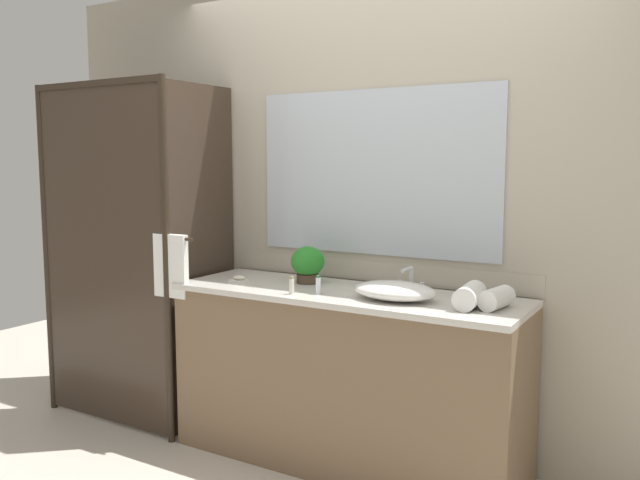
{
  "coord_description": "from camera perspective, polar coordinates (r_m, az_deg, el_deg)",
  "views": [
    {
      "loc": [
        1.55,
        -2.85,
        1.55
      ],
      "look_at": [
        -0.15,
        0.0,
        1.15
      ],
      "focal_mm": 36.86,
      "sensor_mm": 36.0,
      "label": 1
    }
  ],
  "objects": [
    {
      "name": "sink_basin",
      "position": [
        3.12,
        6.52,
        -4.39
      ],
      "size": [
        0.4,
        0.28,
        0.09
      ],
      "primitive_type": "ellipsoid",
      "color": "white",
      "rests_on": "vanity_cabinet"
    },
    {
      "name": "shower_enclosure",
      "position": [
        3.91,
        -15.76,
        -1.07
      ],
      "size": [
        1.2,
        0.59,
        2.0
      ],
      "color": "#2D2319",
      "rests_on": "ground_plane"
    },
    {
      "name": "rolled_towel_middle",
      "position": [
        3.01,
        12.87,
        -4.74
      ],
      "size": [
        0.12,
        0.24,
        0.11
      ],
      "primitive_type": "cylinder",
      "rotation": [
        1.57,
        0.0,
        0.08
      ],
      "color": "white",
      "rests_on": "vanity_cabinet"
    },
    {
      "name": "vanity_cabinet",
      "position": [
        3.43,
        2.29,
        -11.83
      ],
      "size": [
        1.8,
        0.58,
        0.9
      ],
      "color": "brown",
      "rests_on": "ground_plane"
    },
    {
      "name": "soap_dish",
      "position": [
        3.58,
        -7.02,
        -3.41
      ],
      "size": [
        0.1,
        0.07,
        0.04
      ],
      "color": "silver",
      "rests_on": "vanity_cabinet"
    },
    {
      "name": "wall_back_with_mirror",
      "position": [
        3.55,
        4.93,
        2.88
      ],
      "size": [
        4.4,
        0.06,
        2.6
      ],
      "color": "#B2A893",
      "rests_on": "ground_plane"
    },
    {
      "name": "ground_plane",
      "position": [
        3.59,
        2.17,
        -18.7
      ],
      "size": [
        8.0,
        8.0,
        0.0
      ],
      "primitive_type": "plane",
      "color": "beige"
    },
    {
      "name": "amenity_bottle_shampoo",
      "position": [
        3.23,
        -2.48,
        -3.98
      ],
      "size": [
        0.02,
        0.02,
        0.09
      ],
      "color": "silver",
      "rests_on": "vanity_cabinet"
    },
    {
      "name": "potted_plant",
      "position": [
        3.5,
        -1.08,
        -2.04
      ],
      "size": [
        0.18,
        0.18,
        0.2
      ],
      "color": "#473828",
      "rests_on": "vanity_cabinet"
    },
    {
      "name": "amenity_bottle_lotion",
      "position": [
        3.22,
        -0.15,
        -3.94
      ],
      "size": [
        0.03,
        0.03,
        0.09
      ],
      "color": "silver",
      "rests_on": "vanity_cabinet"
    },
    {
      "name": "faucet",
      "position": [
        3.28,
        7.84,
        -3.83
      ],
      "size": [
        0.17,
        0.13,
        0.13
      ],
      "color": "silver",
      "rests_on": "vanity_cabinet"
    },
    {
      "name": "rolled_towel_near_edge",
      "position": [
        3.01,
        15.07,
        -4.9
      ],
      "size": [
        0.12,
        0.2,
        0.09
      ],
      "primitive_type": "cylinder",
      "rotation": [
        1.57,
        0.0,
        -0.16
      ],
      "color": "white",
      "rests_on": "vanity_cabinet"
    }
  ]
}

